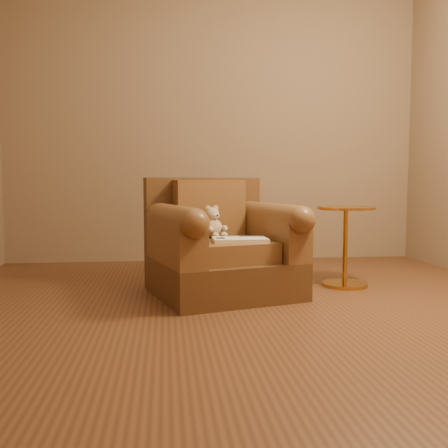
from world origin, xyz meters
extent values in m
plane|color=brown|center=(0.00, 0.00, 0.00)|extent=(4.00, 4.00, 0.00)
cube|color=#846A51|center=(0.00, 2.00, 1.35)|extent=(4.00, 0.02, 2.70)
cube|color=#53351B|center=(-0.09, 0.47, 0.13)|extent=(1.09, 1.06, 0.25)
cube|color=#53351B|center=(-0.20, 0.83, 0.53)|extent=(0.88, 0.33, 0.55)
cube|color=brown|center=(-0.08, 0.42, 0.32)|extent=(0.67, 0.74, 0.13)
cube|color=brown|center=(-0.17, 0.72, 0.59)|extent=(0.54, 0.28, 0.40)
cube|color=brown|center=(-0.42, 0.32, 0.39)|extent=(0.38, 0.78, 0.29)
cube|color=brown|center=(0.26, 0.52, 0.39)|extent=(0.38, 0.78, 0.29)
cylinder|color=brown|center=(-0.42, 0.32, 0.54)|extent=(0.38, 0.78, 0.18)
cylinder|color=brown|center=(0.26, 0.52, 0.54)|extent=(0.38, 0.78, 0.18)
ellipsoid|color=tan|center=(-0.15, 0.58, 0.45)|extent=(0.13, 0.12, 0.14)
sphere|color=tan|center=(-0.16, 0.59, 0.55)|extent=(0.10, 0.10, 0.10)
ellipsoid|color=tan|center=(-0.19, 0.57, 0.59)|extent=(0.04, 0.02, 0.04)
ellipsoid|color=tan|center=(-0.13, 0.61, 0.59)|extent=(0.04, 0.02, 0.04)
ellipsoid|color=beige|center=(-0.13, 0.55, 0.54)|extent=(0.05, 0.03, 0.04)
sphere|color=black|center=(-0.13, 0.53, 0.54)|extent=(0.01, 0.01, 0.01)
ellipsoid|color=tan|center=(-0.18, 0.50, 0.45)|extent=(0.04, 0.09, 0.04)
ellipsoid|color=tan|center=(-0.07, 0.56, 0.45)|extent=(0.04, 0.09, 0.04)
ellipsoid|color=tan|center=(-0.14, 0.49, 0.41)|extent=(0.05, 0.09, 0.04)
ellipsoid|color=tan|center=(-0.08, 0.53, 0.41)|extent=(0.05, 0.09, 0.04)
cube|color=beige|center=(0.00, 0.29, 0.40)|extent=(0.35, 0.21, 0.02)
cube|color=white|center=(-0.09, 0.29, 0.41)|extent=(0.17, 0.21, 0.00)
cube|color=white|center=(0.08, 0.29, 0.41)|extent=(0.17, 0.21, 0.00)
cube|color=beige|center=(0.00, 0.29, 0.41)|extent=(0.01, 0.21, 0.00)
cube|color=#0F1638|center=(-0.13, 0.29, 0.41)|extent=(0.06, 0.07, 0.00)
cube|color=slate|center=(0.08, 0.37, 0.41)|extent=(0.16, 0.04, 0.00)
cylinder|color=#BC8533|center=(0.84, 0.64, 0.01)|extent=(0.34, 0.34, 0.03)
cylinder|color=#BC8533|center=(0.84, 0.64, 0.30)|extent=(0.03, 0.03, 0.55)
cylinder|color=#BC8533|center=(0.84, 0.64, 0.58)|extent=(0.42, 0.42, 0.02)
cylinder|color=#BC8533|center=(0.84, 0.64, 0.57)|extent=(0.03, 0.03, 0.02)
camera|label=1|loc=(-0.48, -2.89, 0.78)|focal=40.00mm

